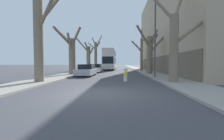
# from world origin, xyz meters

# --- Properties ---
(ground_plane) EXTENTS (300.00, 300.00, 0.00)m
(ground_plane) POSITION_xyz_m (0.00, 0.00, 0.00)
(ground_plane) COLOR #424247
(sidewalk_left) EXTENTS (2.82, 120.00, 0.12)m
(sidewalk_left) POSITION_xyz_m (-5.40, 50.00, 0.06)
(sidewalk_left) COLOR gray
(sidewalk_left) RESTS_ON ground
(sidewalk_right) EXTENTS (2.82, 120.00, 0.12)m
(sidewalk_right) POSITION_xyz_m (5.40, 50.00, 0.06)
(sidewalk_right) COLOR gray
(sidewalk_right) RESTS_ON ground
(building_facade_right) EXTENTS (10.08, 31.83, 14.99)m
(building_facade_right) POSITION_xyz_m (11.80, 19.23, 7.48)
(building_facade_right) COLOR tan
(building_facade_right) RESTS_ON ground
(street_tree_left_0) EXTENTS (3.91, 1.61, 8.04)m
(street_tree_left_0) POSITION_xyz_m (-4.90, 3.59, 3.78)
(street_tree_left_0) COLOR #7A6B56
(street_tree_left_0) RESTS_ON ground
(street_tree_left_1) EXTENTS (2.88, 4.08, 6.00)m
(street_tree_left_1) POSITION_xyz_m (-5.12, 11.43, 2.82)
(street_tree_left_1) COLOR #7A6B56
(street_tree_left_1) RESTS_ON ground
(street_tree_left_2) EXTENTS (3.32, 3.45, 6.34)m
(street_tree_left_2) POSITION_xyz_m (-5.14, 21.16, 2.76)
(street_tree_left_2) COLOR #7A6B56
(street_tree_left_2) RESTS_ON ground
(street_tree_left_3) EXTENTS (3.64, 3.75, 8.62)m
(street_tree_left_3) POSITION_xyz_m (-5.10, 29.79, 3.89)
(street_tree_left_3) COLOR #7A6B56
(street_tree_left_3) RESTS_ON ground
(street_tree_right_0) EXTENTS (5.30, 2.66, 7.42)m
(street_tree_right_0) POSITION_xyz_m (4.98, 4.09, 3.07)
(street_tree_right_0) COLOR #7A6B56
(street_tree_right_0) RESTS_ON ground
(street_tree_right_1) EXTENTS (4.10, 2.23, 6.27)m
(street_tree_right_1) POSITION_xyz_m (4.99, 13.28, 2.95)
(street_tree_right_1) COLOR #7A6B56
(street_tree_right_1) RESTS_ON ground
(street_tree_right_2) EXTENTS (4.16, 4.85, 7.62)m
(street_tree_right_2) POSITION_xyz_m (5.04, 22.26, 3.65)
(street_tree_right_2) COLOR #7A6B56
(street_tree_right_2) RESTS_ON ground
(double_decker_bus) EXTENTS (2.46, 11.38, 4.49)m
(double_decker_bus) POSITION_xyz_m (-1.39, 27.36, 2.54)
(double_decker_bus) COLOR silver
(double_decker_bus) RESTS_ON ground
(parked_car_0) EXTENTS (1.80, 4.36, 1.36)m
(parked_car_0) POSITION_xyz_m (-2.94, 10.22, 0.65)
(parked_car_0) COLOR #9EA3AD
(parked_car_0) RESTS_ON ground
(parked_car_1) EXTENTS (1.73, 4.34, 1.38)m
(parked_car_1) POSITION_xyz_m (-2.94, 16.81, 0.66)
(parked_car_1) COLOR silver
(parked_car_1) RESTS_ON ground
(lamp_post) EXTENTS (1.40, 0.20, 8.63)m
(lamp_post) POSITION_xyz_m (4.32, 7.74, 4.78)
(lamp_post) COLOR #4C4F54
(lamp_post) RESTS_ON ground
(traffic_bollard) EXTENTS (0.29, 0.30, 1.07)m
(traffic_bollard) POSITION_xyz_m (1.47, 5.05, 0.53)
(traffic_bollard) COLOR white
(traffic_bollard) RESTS_ON ground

